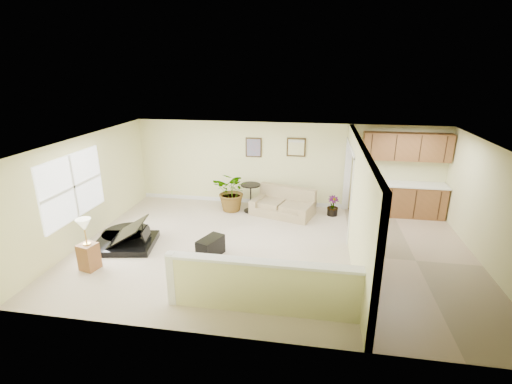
% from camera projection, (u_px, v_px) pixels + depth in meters
% --- Properties ---
extents(floor, '(9.00, 9.00, 0.00)m').
position_uv_depth(floor, '(272.00, 250.00, 8.56)').
color(floor, '#C5B299').
rests_on(floor, ground).
extents(back_wall, '(9.00, 0.04, 2.50)m').
position_uv_depth(back_wall, '(285.00, 165.00, 10.96)').
color(back_wall, beige).
rests_on(back_wall, floor).
extents(front_wall, '(9.00, 0.04, 2.50)m').
position_uv_depth(front_wall, '(248.00, 268.00, 5.35)').
color(front_wall, beige).
rests_on(front_wall, floor).
extents(left_wall, '(0.04, 6.00, 2.50)m').
position_uv_depth(left_wall, '(86.00, 188.00, 8.85)').
color(left_wall, beige).
rests_on(left_wall, floor).
extents(right_wall, '(0.04, 6.00, 2.50)m').
position_uv_depth(right_wall, '(495.00, 211.00, 7.46)').
color(right_wall, beige).
rests_on(right_wall, floor).
extents(ceiling, '(9.00, 6.00, 0.04)m').
position_uv_depth(ceiling, '(274.00, 143.00, 7.75)').
color(ceiling, silver).
rests_on(ceiling, back_wall).
extents(kitchen_vinyl, '(2.70, 6.00, 0.01)m').
position_uv_depth(kitchen_vinyl, '(416.00, 261.00, 8.07)').
color(kitchen_vinyl, tan).
rests_on(kitchen_vinyl, floor).
extents(interior_partition, '(0.18, 5.99, 2.50)m').
position_uv_depth(interior_partition, '(356.00, 201.00, 8.12)').
color(interior_partition, beige).
rests_on(interior_partition, floor).
extents(pony_half_wall, '(3.42, 0.22, 1.00)m').
position_uv_depth(pony_half_wall, '(261.00, 286.00, 6.23)').
color(pony_half_wall, beige).
rests_on(pony_half_wall, floor).
extents(left_window, '(0.05, 2.15, 1.45)m').
position_uv_depth(left_window, '(73.00, 187.00, 8.32)').
color(left_window, white).
rests_on(left_window, left_wall).
extents(wall_art_left, '(0.48, 0.04, 0.58)m').
position_uv_depth(wall_art_left, '(254.00, 147.00, 10.92)').
color(wall_art_left, '#3A2B15').
rests_on(wall_art_left, back_wall).
extents(wall_mirror, '(0.55, 0.04, 0.55)m').
position_uv_depth(wall_mirror, '(296.00, 147.00, 10.71)').
color(wall_mirror, '#3A2B15').
rests_on(wall_mirror, back_wall).
extents(kitchen_cabinets, '(2.36, 0.65, 2.33)m').
position_uv_depth(kitchen_cabinets, '(398.00, 185.00, 10.33)').
color(kitchen_cabinets, brown).
rests_on(kitchen_cabinets, floor).
extents(piano, '(1.75, 1.78, 1.28)m').
position_uv_depth(piano, '(124.00, 223.00, 8.69)').
color(piano, black).
rests_on(piano, floor).
extents(piano_bench, '(0.55, 0.73, 0.44)m').
position_uv_depth(piano_bench, '(211.00, 247.00, 8.21)').
color(piano_bench, black).
rests_on(piano_bench, floor).
extents(loveseat, '(1.97, 1.43, 0.97)m').
position_uv_depth(loveseat, '(283.00, 202.00, 10.54)').
color(loveseat, tan).
rests_on(loveseat, floor).
extents(accent_table, '(0.57, 0.57, 0.83)m').
position_uv_depth(accent_table, '(251.00, 194.00, 10.65)').
color(accent_table, black).
rests_on(accent_table, floor).
extents(palm_plant, '(1.27, 1.17, 1.19)m').
position_uv_depth(palm_plant, '(233.00, 192.00, 10.71)').
color(palm_plant, black).
rests_on(palm_plant, floor).
extents(small_plant, '(0.40, 0.40, 0.57)m').
position_uv_depth(small_plant, '(333.00, 207.00, 10.47)').
color(small_plant, black).
rests_on(small_plant, floor).
extents(lamp_stand, '(0.40, 0.40, 1.13)m').
position_uv_depth(lamp_stand, '(88.00, 248.00, 7.61)').
color(lamp_stand, brown).
rests_on(lamp_stand, floor).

